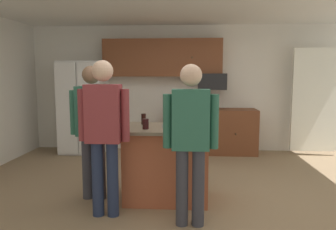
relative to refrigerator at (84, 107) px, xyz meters
The scene contains 15 objects.
floor 3.25m from the refrigerator, 49.98° to the right, with size 7.04×7.04×0.00m, color #937A5B.
back_wall 2.08m from the refrigerator, 11.81° to the left, with size 6.40×0.10×2.60m, color white.
french_door_window_panel 4.60m from the refrigerator, ahead, with size 0.90×0.06×2.00m, color white.
cabinet_run_upper 1.90m from the refrigerator, ahead, with size 2.40×0.38×0.75m.
cabinet_run_lower 2.65m from the refrigerator, ahead, with size 1.80×0.63×0.90m.
refrigerator is the anchor object (origin of this frame).
microwave_over_range 2.65m from the refrigerator, ahead, with size 0.56×0.40×0.32m, color black.
kitchen_island 3.11m from the refrigerator, 52.65° to the right, with size 1.16×0.82×0.94m.
person_elder_center 2.66m from the refrigerator, 69.34° to the right, with size 0.57×0.22×1.70m.
person_guest_left 3.23m from the refrigerator, 67.84° to the right, with size 0.57×0.23×1.74m.
person_guest_right 3.84m from the refrigerator, 55.61° to the right, with size 0.57×0.22×1.69m.
tumbler_amber 3.09m from the refrigerator, 58.17° to the right, with size 0.08×0.08×0.12m.
glass_dark_ale 2.74m from the refrigerator, 55.44° to the right, with size 0.06×0.06×0.14m.
glass_short_whisky 3.47m from the refrigerator, 49.82° to the right, with size 0.07×0.07×0.17m.
serving_tray 3.13m from the refrigerator, 49.36° to the right, with size 0.44×0.30×0.04m.
Camera 1 is at (0.16, -4.09, 1.59)m, focal length 34.83 mm.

